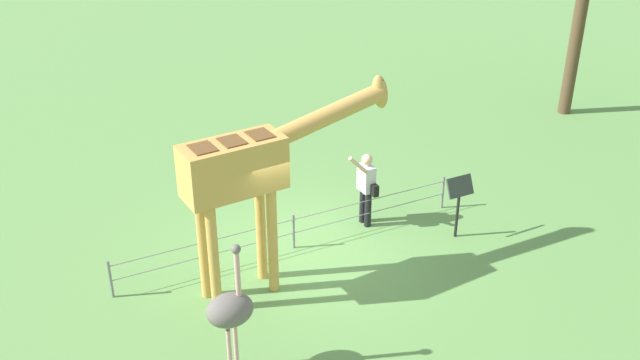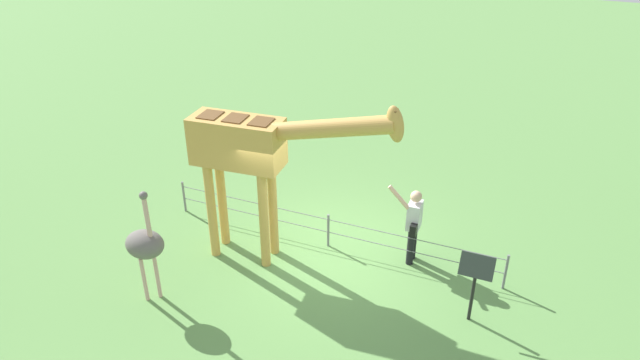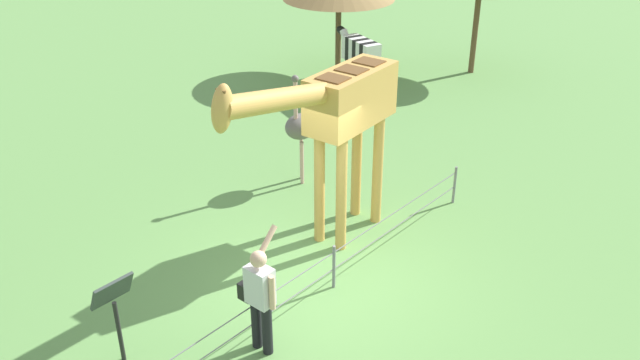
# 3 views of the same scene
# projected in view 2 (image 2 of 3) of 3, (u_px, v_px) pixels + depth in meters

# --- Properties ---
(ground_plane) EXTENTS (60.00, 60.00, 0.00)m
(ground_plane) POSITION_uv_depth(u_px,v_px,m) (324.00, 252.00, 11.60)
(ground_plane) COLOR #60934C
(giraffe) EXTENTS (3.95, 0.83, 3.54)m
(giraffe) POSITION_uv_depth(u_px,v_px,m) (255.00, 151.00, 10.36)
(giraffe) COLOR gold
(giraffe) RESTS_ON ground_plane
(visitor) EXTENTS (0.63, 0.58, 1.70)m
(visitor) POSITION_uv_depth(u_px,v_px,m) (413.00, 222.00, 10.90)
(visitor) COLOR black
(visitor) RESTS_ON ground_plane
(ostrich) EXTENTS (0.70, 0.56, 2.25)m
(ostrich) POSITION_uv_depth(u_px,v_px,m) (145.00, 244.00, 9.79)
(ostrich) COLOR #CC9E93
(ostrich) RESTS_ON ground_plane
(info_sign) EXTENTS (0.56, 0.21, 1.32)m
(info_sign) POSITION_uv_depth(u_px,v_px,m) (476.00, 275.00, 9.41)
(info_sign) COLOR black
(info_sign) RESTS_ON ground_plane
(wire_fence) EXTENTS (7.05, 0.05, 0.75)m
(wire_fence) POSITION_uv_depth(u_px,v_px,m) (328.00, 229.00, 11.59)
(wire_fence) COLOR slate
(wire_fence) RESTS_ON ground_plane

